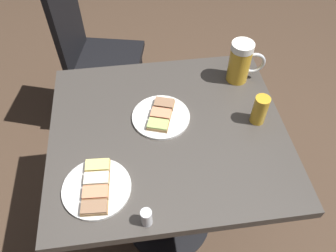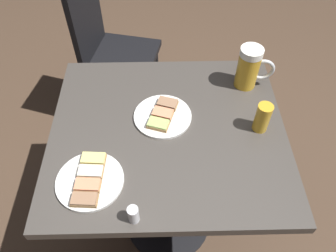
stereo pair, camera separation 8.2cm
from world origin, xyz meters
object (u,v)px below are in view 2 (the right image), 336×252
plate_near (163,115)px  plate_far (90,180)px  salt_shaker (133,214)px  beer_mug (249,68)px  cafe_chair (108,46)px  beer_glass_small (262,117)px

plate_near → plate_far: bearing=-131.2°
plate_far → salt_shaker: size_ratio=3.40×
beer_mug → cafe_chair: size_ratio=0.18×
beer_mug → cafe_chair: (-0.63, 0.56, -0.31)m
salt_shaker → plate_far: bearing=138.4°
beer_glass_small → salt_shaker: beer_glass_small is taller
beer_glass_small → cafe_chair: (-0.64, 0.79, -0.28)m
plate_near → plate_far: (-0.23, -0.26, 0.00)m
plate_near → plate_far: 0.35m
plate_far → salt_shaker: (0.14, -0.13, 0.02)m
cafe_chair → plate_far: bearing=16.9°
salt_shaker → cafe_chair: (-0.21, 1.12, -0.26)m
beer_mug → beer_glass_small: size_ratio=1.52×
plate_near → salt_shaker: 0.40m
plate_near → salt_shaker: (-0.09, -0.39, 0.02)m
beer_mug → cafe_chair: cafe_chair is taller
plate_far → plate_near: bearing=48.8°
plate_far → beer_glass_small: bearing=19.9°
salt_shaker → plate_near: bearing=77.4°
beer_glass_small → beer_mug: bearing=92.5°
beer_glass_small → cafe_chair: cafe_chair is taller
beer_mug → beer_glass_small: beer_mug is taller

